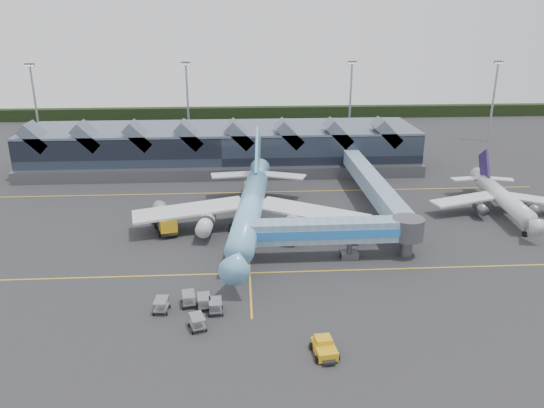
{
  "coord_description": "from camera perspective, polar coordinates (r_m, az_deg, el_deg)",
  "views": [
    {
      "loc": [
        -1.01,
        -74.94,
        34.27
      ],
      "look_at": [
        4.07,
        6.65,
        5.0
      ],
      "focal_mm": 35.0,
      "sensor_mm": 36.0,
      "label": 1
    }
  ],
  "objects": [
    {
      "name": "terminal",
      "position": [
        125.84,
        -5.34,
        6.11
      ],
      "size": [
        90.0,
        22.25,
        12.52
      ],
      "color": "black",
      "rests_on": "ground"
    },
    {
      "name": "main_airliner",
      "position": [
        87.6,
        -2.32,
        -0.29
      ],
      "size": [
        39.76,
        45.99,
        14.77
      ],
      "rotation": [
        0.0,
        0.0,
        -0.11
      ],
      "color": "#77B8F2",
      "rests_on": "ground"
    },
    {
      "name": "tree_line_far",
      "position": [
        187.73,
        -3.24,
        9.77
      ],
      "size": [
        260.0,
        4.0,
        4.0
      ],
      "primitive_type": "cube",
      "color": "black",
      "rests_on": "ground"
    },
    {
      "name": "ground",
      "position": [
        82.41,
        -2.55,
        -4.89
      ],
      "size": [
        260.0,
        260.0,
        0.0
      ],
      "primitive_type": "plane",
      "color": "#262628",
      "rests_on": "ground"
    },
    {
      "name": "fuel_truck",
      "position": [
        91.46,
        -11.58,
        -1.36
      ],
      "size": [
        5.51,
        10.74,
        3.61
      ],
      "rotation": [
        0.0,
        0.0,
        0.3
      ],
      "color": "black",
      "rests_on": "ground"
    },
    {
      "name": "taxi_stripes",
      "position": [
        91.59,
        -2.67,
        -2.29
      ],
      "size": [
        120.0,
        60.0,
        0.01
      ],
      "color": "gold",
      "rests_on": "ground"
    },
    {
      "name": "light_masts",
      "position": [
        141.17,
        5.55,
        10.74
      ],
      "size": [
        132.4,
        42.56,
        22.45
      ],
      "color": "gray",
      "rests_on": "ground"
    },
    {
      "name": "regional_jet",
      "position": [
        104.53,
        23.52,
        0.67
      ],
      "size": [
        26.19,
        28.65,
        9.83
      ],
      "rotation": [
        0.0,
        0.0,
        -0.09
      ],
      "color": "silver",
      "rests_on": "ground"
    },
    {
      "name": "baggage_carts",
      "position": [
        66.1,
        -8.45,
        -10.82
      ],
      "size": [
        8.32,
        8.07,
        1.68
      ],
      "rotation": [
        0.0,
        0.0,
        0.06
      ],
      "color": "gray",
      "rests_on": "ground"
    },
    {
      "name": "jet_bridge",
      "position": [
        78.5,
        7.57,
        -2.94
      ],
      "size": [
        27.46,
        4.74,
        6.2
      ],
      "rotation": [
        0.0,
        0.0,
        0.01
      ],
      "color": "#6B94B3",
      "rests_on": "ground"
    },
    {
      "name": "pushback_tug",
      "position": [
        58.75,
        5.65,
        -15.15
      ],
      "size": [
        2.89,
        4.19,
        1.76
      ],
      "rotation": [
        0.0,
        0.0,
        0.12
      ],
      "color": "gold",
      "rests_on": "ground"
    }
  ]
}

